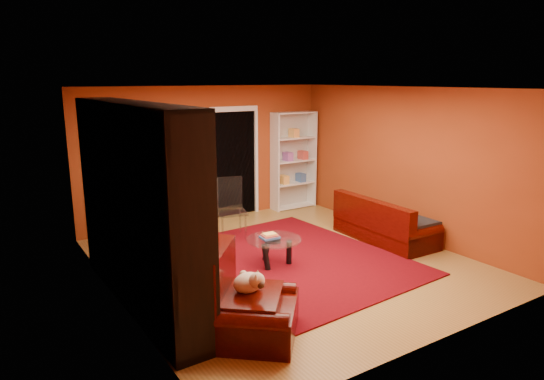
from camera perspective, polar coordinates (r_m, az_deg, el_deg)
floor at (r=7.48m, az=1.67°, el=-8.63°), size 5.00×5.50×0.05m
ceiling at (r=6.96m, az=1.81°, el=12.10°), size 5.00×5.50×0.05m
wall_back at (r=9.49m, az=-7.77°, el=4.20°), size 5.00×0.05×2.60m
wall_left at (r=6.08m, az=-18.33°, el=-1.31°), size 0.05×5.50×2.60m
wall_right at (r=8.75m, az=15.55°, el=3.11°), size 0.05×5.50×2.60m
doorway at (r=9.75m, az=-4.41°, el=3.03°), size 1.06×0.60×2.16m
rug at (r=7.50m, az=1.77°, el=-8.30°), size 3.33×3.81×0.02m
media_unit at (r=6.01m, az=-15.60°, el=-1.91°), size 0.58×3.24×2.47m
christmas_tree at (r=8.15m, az=-13.66°, el=-0.58°), size 1.20×1.20×1.80m
gift_box_teal at (r=7.96m, az=-15.79°, el=-6.48°), size 0.37×0.37×0.29m
gift_box_green at (r=8.93m, az=-8.59°, el=-4.01°), size 0.36×0.36×0.28m
gift_box_red at (r=9.37m, az=-10.07°, el=-3.52°), size 0.26×0.26×0.20m
white_bookshelf at (r=10.31m, az=2.56°, el=3.45°), size 0.97×0.35×2.10m
armchair at (r=5.32m, az=-2.38°, el=-13.01°), size 1.44×1.44×0.80m
dog at (r=5.30m, az=-2.84°, el=-10.84°), size 0.49×0.50×0.26m
sofa at (r=8.55m, az=13.22°, el=-3.26°), size 0.84×1.82×0.78m
coffee_table at (r=7.27m, az=0.23°, el=-7.27°), size 0.87×0.87×0.51m
acrylic_chair at (r=8.41m, az=-4.80°, el=-2.61°), size 0.61×0.64×0.95m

